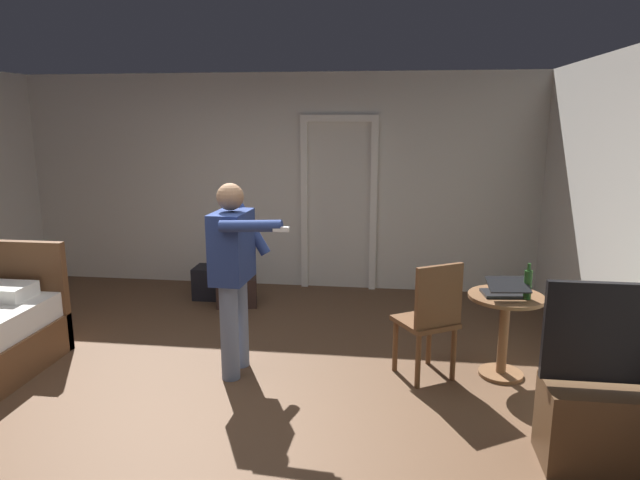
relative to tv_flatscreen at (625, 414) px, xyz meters
name	(u,v)px	position (x,y,z in m)	size (l,w,h in m)	color
ground_plane	(196,399)	(-2.88, 0.47, -0.35)	(6.99, 6.99, 0.00)	brown
wall_back	(277,182)	(-2.88, 3.56, 0.96)	(6.60, 0.12, 2.63)	beige
doorway_frame	(339,191)	(-2.09, 3.48, 0.87)	(0.93, 0.08, 2.13)	white
tv_flatscreen	(625,414)	(0.00, 0.00, 0.00)	(1.05, 0.40, 1.18)	#4C331E
side_table	(504,322)	(-0.50, 1.19, 0.11)	(0.60, 0.60, 0.70)	brown
laptop	(505,290)	(-0.53, 1.15, 0.40)	(0.36, 0.36, 0.17)	black
bottle_on_table	(528,284)	(-0.36, 1.11, 0.47)	(0.06, 0.06, 0.29)	#1E4019
wooden_chair	(431,316)	(-1.10, 1.04, 0.19)	(0.58, 0.58, 0.99)	brown
person_blue_shirt	(234,266)	(-2.70, 0.97, 0.57)	(0.67, 0.62, 1.60)	slate
suitcase_dark	(218,282)	(-3.46, 2.87, -0.17)	(0.54, 0.34, 0.38)	black
suitcase_small	(237,291)	(-3.17, 2.64, -0.19)	(0.44, 0.31, 0.33)	black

